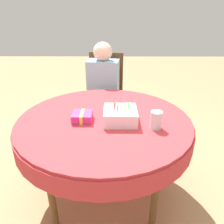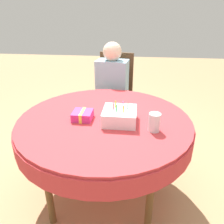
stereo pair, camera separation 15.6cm
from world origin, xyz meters
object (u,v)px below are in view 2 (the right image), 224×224
chair (114,95)px  gift_box (83,115)px  person (112,85)px  birthday_cake (120,116)px  drinking_glass (154,122)px

chair → gift_box: chair is taller
person → birthday_cake: person is taller
chair → drinking_glass: chair is taller
birthday_cake → gift_box: bearing=176.6°
chair → person: 0.19m
drinking_glass → gift_box: (-0.51, 0.11, -0.03)m
chair → gift_box: 1.02m
chair → person: bearing=-90.0°
birthday_cake → gift_box: (-0.27, 0.02, -0.02)m
person → birthday_cake: 0.92m
drinking_glass → gift_box: drinking_glass is taller
person → birthday_cake: (0.16, -0.90, 0.08)m
drinking_glass → gift_box: 0.52m
gift_box → birthday_cake: bearing=-3.4°
chair → birthday_cake: (0.15, -1.01, 0.23)m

